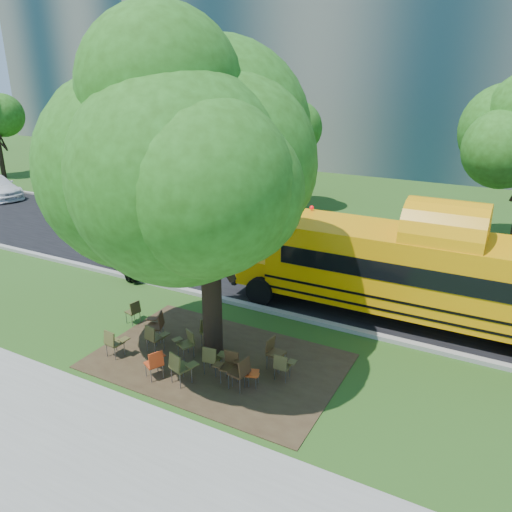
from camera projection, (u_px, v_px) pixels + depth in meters
The scene contains 32 objects.
ground at pixel (198, 345), 15.19m from camera, with size 160.00×160.00×0.00m, color #2A4A17.
sidewalk at pixel (70, 446), 11.06m from camera, with size 60.00×4.00×0.04m, color gray.
dirt_patch at pixel (217, 361), 14.33m from camera, with size 7.00×4.50×0.03m, color #382819.
asphalt_road at pixel (293, 269), 20.97m from camera, with size 80.00×8.00×0.04m, color black.
kerb_near at pixel (246, 305), 17.65m from camera, with size 80.00×0.25×0.14m, color gray.
kerb_far at pixel (327, 241), 24.34m from camera, with size 80.00×0.25×0.14m, color gray.
building_main at pixel (348, 34), 44.66m from camera, with size 38.00×16.00×22.00m, color slate.
building_left at pixel (124, 53), 61.63m from camera, with size 26.00×14.00×20.00m, color slate.
bg_tree_0 at pixel (152, 130), 29.67m from camera, with size 5.20×5.20×7.18m.
bg_tree_1 at pixel (79, 109), 34.59m from camera, with size 6.00×6.00×8.40m.
bg_tree_2 at pixel (280, 137), 29.16m from camera, with size 4.80×4.80×6.62m.
main_tree at pixel (207, 161), 12.64m from camera, with size 7.20×7.20×9.32m.
school_bus at pixel (435, 275), 15.85m from camera, with size 12.42×2.91×3.03m.
chair_0 at pixel (114, 341), 14.34m from camera, with size 0.62×0.52×0.89m.
chair_1 at pixel (154, 336), 14.61m from camera, with size 0.65×0.53×0.89m.
chair_2 at pixel (155, 361), 13.34m from camera, with size 0.57×0.73×0.88m.
chair_3 at pixel (187, 341), 14.39m from camera, with size 0.68×0.53×0.83m.
chair_4 at pixel (180, 366), 13.05m from camera, with size 0.75×0.59×0.97m.
chair_5 at pixel (229, 364), 13.23m from camera, with size 0.59×0.57×0.88m.
chair_6 at pixel (241, 370), 12.89m from camera, with size 0.56×0.69×0.96m.
chair_7 at pixel (250, 371), 13.04m from camera, with size 0.57×0.52×0.77m.
chair_8 at pixel (134, 310), 16.34m from camera, with size 0.48×0.60×0.81m.
chair_9 at pixel (157, 323), 15.25m from camera, with size 0.76×0.65×0.96m.
chair_10 at pixel (208, 329), 14.93m from camera, with size 0.55×0.68×0.93m.
chair_11 at pixel (212, 357), 13.54m from camera, with size 0.58×0.57×0.88m.
chair_12 at pixel (274, 350), 13.81m from camera, with size 0.55×0.65×0.93m.
chair_13 at pixel (283, 365), 13.27m from camera, with size 0.53×0.50×0.81m.
black_car at pixel (130, 255), 20.80m from camera, with size 1.47×3.66×1.25m, color black.
bg_car_silver at pixel (122, 199), 29.56m from camera, with size 1.60×4.58×1.51m, color #A5A5AA.
bg_car_red at pixel (192, 219), 25.66m from camera, with size 2.24×4.86×1.35m, color #59110F.
pedestrian_a at pixel (87, 187), 32.04m from camera, with size 0.62×0.41×1.70m, color navy.
pedestrian_b at pixel (120, 181), 33.33m from camera, with size 0.94×0.73×1.93m, color #7F5D4C.
Camera 1 is at (7.85, -10.89, 7.83)m, focal length 35.00 mm.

